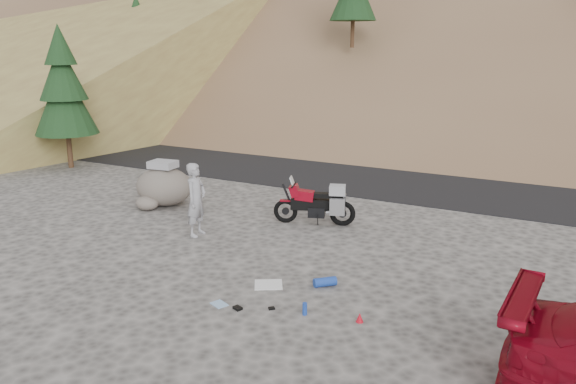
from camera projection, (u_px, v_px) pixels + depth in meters
name	position (u px, v px, depth m)	size (l,w,h in m)	color
ground	(271.00, 262.00, 11.54)	(140.00, 140.00, 0.00)	#484542
road	(402.00, 175.00, 19.21)	(120.00, 7.00, 0.05)	black
conifer_verge	(63.00, 87.00, 19.68)	(2.20, 2.20, 5.04)	#3A2215
motorcycle	(318.00, 204.00, 13.84)	(1.96, 0.98, 1.22)	black
man	(198.00, 235.00, 13.18)	(0.63, 0.41, 1.72)	#9C9BA1
boulder	(164.00, 186.00, 15.52)	(1.73, 1.50, 1.23)	#56504A
small_rock	(147.00, 203.00, 15.14)	(0.82, 0.78, 0.39)	#56504A
gear_white_cloth	(268.00, 285.00, 10.44)	(0.51, 0.46, 0.02)	white
gear_blue_mat	(325.00, 282.00, 10.37)	(0.17, 0.17, 0.42)	#1B3EA3
gear_bottle	(305.00, 309.00, 9.26)	(0.08, 0.08, 0.21)	#1B3EA3
gear_funnel	(360.00, 317.00, 9.03)	(0.12, 0.12, 0.16)	red
gear_glove_a	(238.00, 308.00, 9.48)	(0.15, 0.11, 0.04)	black
gear_glove_b	(272.00, 308.00, 9.48)	(0.10, 0.08, 0.03)	black
gear_blue_cloth	(219.00, 304.00, 9.66)	(0.29, 0.21, 0.01)	#8EB4DC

